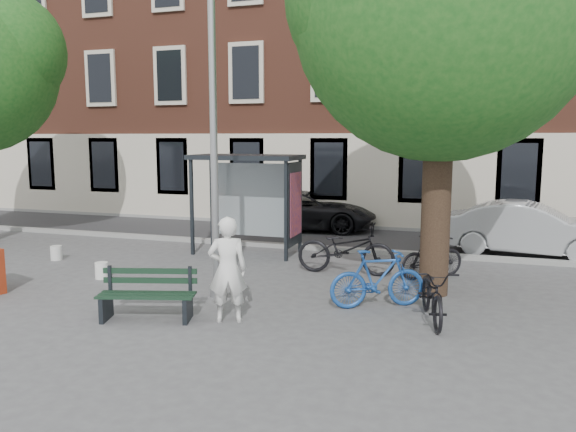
% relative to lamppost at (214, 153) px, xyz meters
% --- Properties ---
extents(ground, '(90.00, 90.00, 0.00)m').
position_rel_lamppost_xyz_m(ground, '(0.00, 0.00, -2.78)').
color(ground, '#4C4C4F').
rests_on(ground, ground).
extents(road, '(40.00, 4.00, 0.01)m').
position_rel_lamppost_xyz_m(road, '(0.00, 7.00, -2.78)').
color(road, '#28282B').
rests_on(road, ground).
extents(curb_near, '(40.00, 0.25, 0.12)m').
position_rel_lamppost_xyz_m(curb_near, '(0.00, 5.00, -2.72)').
color(curb_near, gray).
rests_on(curb_near, ground).
extents(curb_far, '(40.00, 0.25, 0.12)m').
position_rel_lamppost_xyz_m(curb_far, '(0.00, 9.00, -2.72)').
color(curb_far, gray).
rests_on(curb_far, ground).
extents(building_row, '(30.00, 8.00, 14.00)m').
position_rel_lamppost_xyz_m(building_row, '(0.00, 13.00, 4.22)').
color(building_row, brown).
rests_on(building_row, ground).
extents(lamppost, '(0.28, 0.35, 6.11)m').
position_rel_lamppost_xyz_m(lamppost, '(0.00, 0.00, 0.00)').
color(lamppost, '#9EA0A3').
rests_on(lamppost, ground).
extents(bus_shelter, '(2.85, 1.45, 2.62)m').
position_rel_lamppost_xyz_m(bus_shelter, '(-0.61, 4.11, -0.87)').
color(bus_shelter, '#1E2328').
rests_on(bus_shelter, ground).
extents(painter, '(0.77, 0.65, 1.79)m').
position_rel_lamppost_xyz_m(painter, '(0.83, -1.30, -1.89)').
color(painter, white).
rests_on(painter, ground).
extents(bench, '(1.71, 0.94, 0.84)m').
position_rel_lamppost_xyz_m(bench, '(-0.52, -1.62, -2.40)').
color(bench, '#1E2328').
rests_on(bench, ground).
extents(bike_a, '(2.24, 0.83, 1.17)m').
position_rel_lamppost_xyz_m(bike_a, '(2.00, 2.57, -2.20)').
color(bike_a, black).
rests_on(bike_a, ground).
extents(bike_b, '(1.81, 1.29, 1.07)m').
position_rel_lamppost_xyz_m(bike_b, '(3.09, 0.26, -2.25)').
color(bike_b, '#1B4794').
rests_on(bike_b, ground).
extents(bike_c, '(1.03, 1.90, 0.95)m').
position_rel_lamppost_xyz_m(bike_c, '(4.10, -0.22, -2.31)').
color(bike_c, black).
rests_on(bike_c, ground).
extents(bike_d, '(1.51, 1.42, 0.97)m').
position_rel_lamppost_xyz_m(bike_d, '(3.89, 2.77, -2.30)').
color(bike_d, black).
rests_on(bike_d, ground).
extents(car_dark, '(4.86, 2.65, 1.29)m').
position_rel_lamppost_xyz_m(car_dark, '(-0.60, 8.21, -2.14)').
color(car_dark, black).
rests_on(car_dark, ground).
extents(car_silver, '(4.42, 2.05, 1.40)m').
position_rel_lamppost_xyz_m(car_silver, '(6.11, 6.00, -2.08)').
color(car_silver, '#A8ACB0').
rests_on(car_silver, ground).
extents(bucket_b, '(0.35, 0.35, 0.36)m').
position_rel_lamppost_xyz_m(bucket_b, '(-3.00, 0.49, -2.60)').
color(bucket_b, white).
rests_on(bucket_b, ground).
extents(bucket_c, '(0.34, 0.34, 0.36)m').
position_rel_lamppost_xyz_m(bucket_c, '(-5.26, 1.72, -2.60)').
color(bucket_c, silver).
rests_on(bucket_c, ground).
extents(notice_sign, '(0.30, 0.10, 1.78)m').
position_rel_lamppost_xyz_m(notice_sign, '(3.88, 2.07, -1.52)').
color(notice_sign, '#9EA0A3').
rests_on(notice_sign, ground).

